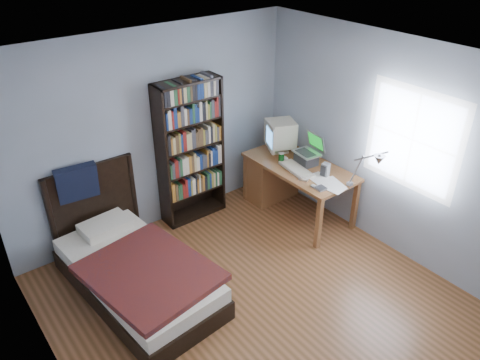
# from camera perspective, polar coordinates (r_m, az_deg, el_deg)

# --- Properties ---
(room) EXTENTS (4.20, 4.24, 2.50)m
(room) POSITION_cam_1_polar(r_m,az_deg,el_deg) (4.21, 3.78, -3.40)
(room) COLOR brown
(room) RESTS_ON ground
(desk) EXTENTS (0.75, 1.49, 0.73)m
(desk) POSITION_cam_1_polar(r_m,az_deg,el_deg) (6.46, 4.61, 0.67)
(desk) COLOR brown
(desk) RESTS_ON floor
(crt_monitor) EXTENTS (0.51, 0.46, 0.44)m
(crt_monitor) POSITION_cam_1_polar(r_m,az_deg,el_deg) (6.29, 4.85, 5.58)
(crt_monitor) COLOR beige
(crt_monitor) RESTS_ON desk
(laptop) EXTENTS (0.35, 0.35, 0.40)m
(laptop) POSITION_cam_1_polar(r_m,az_deg,el_deg) (6.05, 8.22, 2.94)
(laptop) COLOR #2D2D30
(laptop) RESTS_ON desk
(desk_lamp) EXTENTS (0.24, 0.53, 0.63)m
(desk_lamp) POSITION_cam_1_polar(r_m,az_deg,el_deg) (5.20, 16.08, 2.09)
(desk_lamp) COLOR #99999E
(desk_lamp) RESTS_ON desk
(keyboard) EXTENTS (0.27, 0.54, 0.05)m
(keyboard) POSITION_cam_1_polar(r_m,az_deg,el_deg) (5.91, 6.90, 1.30)
(keyboard) COLOR beige
(keyboard) RESTS_ON desk
(speaker) EXTENTS (0.10, 0.10, 0.17)m
(speaker) POSITION_cam_1_polar(r_m,az_deg,el_deg) (5.81, 10.38, 1.24)
(speaker) COLOR gray
(speaker) RESTS_ON desk
(soda_can) EXTENTS (0.07, 0.07, 0.13)m
(soda_can) POSITION_cam_1_polar(r_m,az_deg,el_deg) (6.05, 5.05, 2.68)
(soda_can) COLOR #083B11
(soda_can) RESTS_ON desk
(mouse) EXTENTS (0.07, 0.12, 0.04)m
(mouse) POSITION_cam_1_polar(r_m,az_deg,el_deg) (6.17, 5.45, 2.71)
(mouse) COLOR silver
(mouse) RESTS_ON desk
(phone_silver) EXTENTS (0.10, 0.12, 0.02)m
(phone_silver) POSITION_cam_1_polar(r_m,az_deg,el_deg) (5.71, 7.73, 0.06)
(phone_silver) COLOR #BABABF
(phone_silver) RESTS_ON desk
(phone_grey) EXTENTS (0.06, 0.10, 0.02)m
(phone_grey) POSITION_cam_1_polar(r_m,az_deg,el_deg) (5.57, 9.13, -0.83)
(phone_grey) COLOR gray
(phone_grey) RESTS_ON desk
(external_drive) EXTENTS (0.12, 0.12, 0.02)m
(external_drive) POSITION_cam_1_polar(r_m,az_deg,el_deg) (5.56, 9.83, -1.02)
(external_drive) COLOR gray
(external_drive) RESTS_ON desk
(bookshelf) EXTENTS (0.84, 0.30, 1.87)m
(bookshelf) POSITION_cam_1_polar(r_m,az_deg,el_deg) (5.91, -6.04, 3.44)
(bookshelf) COLOR black
(bookshelf) RESTS_ON floor
(bed) EXTENTS (1.25, 2.12, 1.16)m
(bed) POSITION_cam_1_polar(r_m,az_deg,el_deg) (5.20, -12.90, -10.44)
(bed) COLOR black
(bed) RESTS_ON floor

